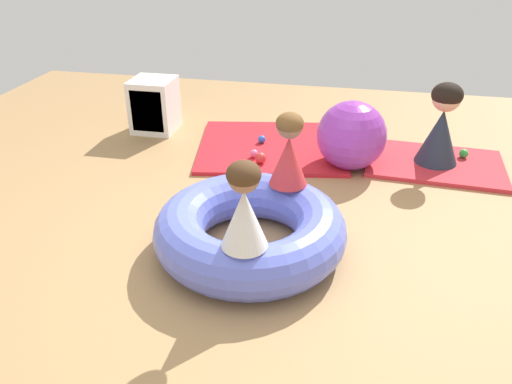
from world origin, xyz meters
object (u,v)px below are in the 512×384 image
child_in_white (244,206)px  play_ball_pink (254,154)px  inflatable_cushion (250,229)px  play_ball_yellow (425,147)px  play_ball_red (261,158)px  storage_cube (154,106)px  play_ball_green (464,153)px  adult_seated (442,125)px  exercise_ball_large (351,136)px  play_ball_teal (333,145)px  play_ball_orange (328,125)px  play_ball_blue (262,139)px  child_in_red (289,150)px

child_in_white → play_ball_pink: child_in_white is taller
inflatable_cushion → play_ball_yellow: bearing=55.5°
play_ball_red → storage_cube: 1.48m
play_ball_green → play_ball_red: size_ratio=0.80×
adult_seated → exercise_ball_large: size_ratio=1.20×
play_ball_teal → play_ball_orange: size_ratio=0.76×
adult_seated → play_ball_blue: adult_seated is taller
play_ball_yellow → play_ball_teal: bearing=-172.2°
child_in_white → play_ball_yellow: 2.74m
child_in_white → play_ball_red: (-0.25, 1.77, -0.52)m
play_ball_green → play_ball_blue: bearing=-179.0°
play_ball_orange → storage_cube: (-1.84, -0.30, 0.19)m
play_ball_green → play_ball_pink: bearing=-168.5°
play_ball_red → play_ball_pink: bearing=126.9°
inflatable_cushion → play_ball_green: inflatable_cushion is taller
play_ball_green → play_ball_red: bearing=-164.7°
storage_cube → child_in_red: bearing=-43.7°
play_ball_pink → play_ball_red: 0.14m
play_ball_teal → exercise_ball_large: size_ratio=0.12×
child_in_red → play_ball_blue: bearing=-169.0°
adult_seated → play_ball_blue: (-1.68, 0.12, -0.33)m
child_in_white → play_ball_orange: 2.81m
child_in_red → play_ball_yellow: (1.13, 1.54, -0.53)m
adult_seated → play_ball_pink: (-1.68, -0.25, -0.33)m
adult_seated → play_ball_orange: adult_seated is taller
adult_seated → play_ball_orange: bearing=90.0°
adult_seated → play_ball_green: bearing=-30.7°
child_in_white → child_in_red: (0.14, 0.83, -0.00)m
storage_cube → exercise_ball_large: bearing=-13.6°
adult_seated → play_ball_blue: 1.71m
child_in_red → inflatable_cushion: bearing=-33.8°
play_ball_green → exercise_ball_large: bearing=-161.9°
child_in_red → storage_cube: child_in_red is taller
play_ball_blue → child_in_white: bearing=-81.6°
play_ball_teal → storage_cube: size_ratio=0.14×
inflatable_cushion → play_ball_yellow: size_ratio=17.22×
child_in_white → play_ball_red: size_ratio=5.21×
play_ball_pink → play_ball_yellow: size_ratio=1.03×
play_ball_blue → storage_cube: size_ratio=0.14×
adult_seated → storage_cube: (-2.89, 0.31, -0.13)m
inflatable_cushion → play_ball_teal: 1.86m
child_in_white → adult_seated: 2.53m
child_in_white → adult_seated: size_ratio=0.73×
play_ball_orange → play_ball_blue: bearing=-141.1°
adult_seated → child_in_white: bearing=178.1°
inflatable_cushion → storage_cube: (-1.49, 2.00, 0.11)m
child_in_red → play_ball_green: bearing=127.0°
play_ball_yellow → play_ball_red: bearing=-158.4°
play_ball_pink → exercise_ball_large: exercise_ball_large is taller
play_ball_pink → play_ball_blue: bearing=89.5°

